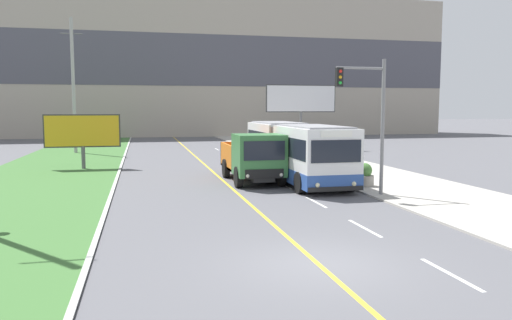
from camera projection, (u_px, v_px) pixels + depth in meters
The scene contains 13 objects.
ground_plane at pixel (318, 264), 12.39m from camera, with size 300.00×300.00×0.00m, color #56565B.
lane_marking_centre at pixel (307, 243), 14.29m from camera, with size 2.88×140.00×0.01m.
apartment_block_background at pixel (171, 66), 70.08m from camera, with size 80.00×8.04×19.70m.
city_bus at pixel (294, 151), 27.44m from camera, with size 2.74×12.39×3.03m.
dump_truck at pixel (255, 159), 25.50m from camera, with size 2.46×6.38×2.58m.
utility_pole_far at pixel (73, 85), 42.83m from camera, with size 1.80×0.28×11.58m.
traffic_light_mast at pixel (369, 110), 21.50m from camera, with size 2.28×0.32×5.97m.
billboard_large at pixel (301, 100), 45.88m from camera, with size 6.65×0.24×6.01m.
billboard_small at pixel (82, 132), 31.62m from camera, with size 4.65×0.24×3.49m.
planter_round_near at pixel (365, 176), 24.35m from camera, with size 0.91×0.91×1.13m.
planter_round_second at pixel (330, 165), 28.87m from camera, with size 0.93×0.93×1.10m.
planter_round_third at pixel (301, 157), 33.34m from camera, with size 0.99×0.99×1.19m.
planter_round_far at pixel (282, 151), 37.87m from camera, with size 1.00×1.00×1.19m.
Camera 1 is at (-4.21, -11.40, 3.85)m, focal length 35.00 mm.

